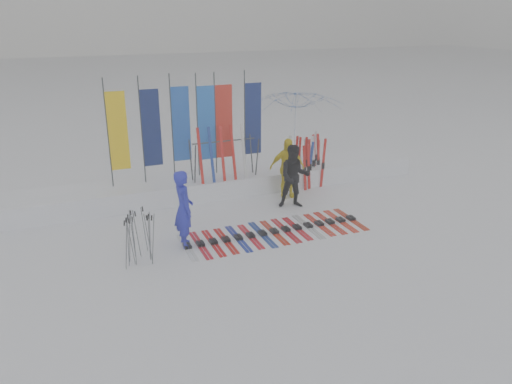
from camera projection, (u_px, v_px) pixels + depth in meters
name	position (u px, v px, depth m)	size (l,w,h in m)	color
ground	(273.00, 252.00, 12.12)	(120.00, 120.00, 0.00)	white
snow_bank	(215.00, 184.00, 16.02)	(14.00, 1.60, 0.60)	white
person_blue	(184.00, 209.00, 12.18)	(0.71, 0.47, 1.96)	#1F24B6
person_black	(294.00, 176.00, 14.65)	(0.92, 0.72, 1.90)	black
person_yellow	(287.00, 168.00, 15.50)	(1.10, 0.46, 1.87)	yellow
tent_canopy	(297.00, 131.00, 17.72)	(3.28, 3.34, 3.01)	white
ski_row	(274.00, 231.00, 13.19)	(4.90, 1.69, 0.07)	silver
pole_cluster	(139.00, 238.00, 11.50)	(0.77, 0.76, 1.25)	#595B60
feather_flags	(190.00, 125.00, 15.27)	(4.86, 0.27, 3.20)	#383A3F
ski_rack	(224.00, 154.00, 15.37)	(2.04, 0.80, 1.23)	#383A3F
upright_skis	(309.00, 161.00, 16.66)	(1.26, 0.97, 1.70)	silver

